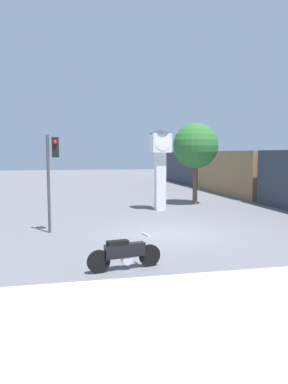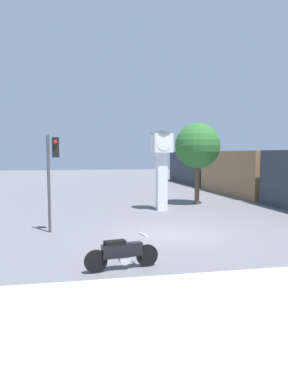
% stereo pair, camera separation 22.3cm
% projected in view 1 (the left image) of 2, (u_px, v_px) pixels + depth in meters
% --- Properties ---
extents(ground_plane, '(120.00, 120.00, 0.00)m').
position_uv_depth(ground_plane, '(170.00, 234.00, 14.96)').
color(ground_plane, slate).
extents(motorcycle, '(2.12, 0.63, 0.94)m').
position_uv_depth(motorcycle, '(125.00, 254.00, 10.32)').
color(motorcycle, black).
rests_on(motorcycle, ground_plane).
extents(clock_tower, '(1.27, 1.27, 4.51)m').
position_uv_depth(clock_tower, '(160.00, 157.00, 21.01)').
color(clock_tower, white).
rests_on(clock_tower, ground_plane).
extents(freight_train, '(2.80, 31.46, 3.40)m').
position_uv_depth(freight_train, '(237.00, 172.00, 29.83)').
color(freight_train, '#333842').
rests_on(freight_train, ground_plane).
extents(traffic_light, '(0.50, 0.35, 3.95)m').
position_uv_depth(traffic_light, '(52.00, 166.00, 14.95)').
color(traffic_light, '#47474C').
rests_on(traffic_light, ground_plane).
extents(street_tree, '(2.83, 2.83, 5.10)m').
position_uv_depth(street_tree, '(196.00, 146.00, 23.37)').
color(street_tree, brown).
rests_on(street_tree, ground_plane).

